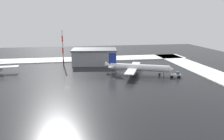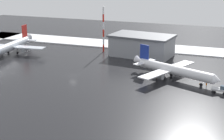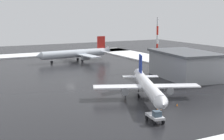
# 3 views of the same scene
# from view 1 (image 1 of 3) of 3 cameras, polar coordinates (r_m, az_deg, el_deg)

# --- Properties ---
(ground_plane) EXTENTS (240.00, 240.00, 0.00)m
(ground_plane) POSITION_cam_1_polar(r_m,az_deg,el_deg) (92.57, -11.73, -3.07)
(ground_plane) COLOR black
(snow_bank_far) EXTENTS (152.00, 16.00, 0.47)m
(snow_bank_far) POSITION_cam_1_polar(r_m,az_deg,el_deg) (141.22, -11.13, 2.69)
(snow_bank_far) COLOR white
(snow_bank_far) RESTS_ON ground_plane
(snow_bank_left) EXTENTS (14.00, 116.00, 0.47)m
(snow_bank_left) POSITION_cam_1_polar(r_m,az_deg,el_deg) (111.92, 24.97, -1.09)
(snow_bank_left) COLOR white
(snow_bank_left) RESTS_ON ground_plane
(airplane_foreground_jet) EXTENTS (31.03, 26.31, 9.70)m
(airplane_foreground_jet) POSITION_cam_1_polar(r_m,az_deg,el_deg) (103.43, 6.63, 0.68)
(airplane_foreground_jet) COLOR white
(airplane_foreground_jet) RESTS_ON ground_plane
(pushback_tug) EXTENTS (4.88, 2.90, 2.50)m
(pushback_tug) POSITION_cam_1_polar(r_m,az_deg,el_deg) (101.69, 16.38, -1.11)
(pushback_tug) COLOR silver
(pushback_tug) RESTS_ON ground_plane
(ground_crew_beside_wing) EXTENTS (0.36, 0.36, 1.71)m
(ground_crew_beside_wing) POSITION_cam_1_polar(r_m,az_deg,el_deg) (103.06, 13.38, -0.92)
(ground_crew_beside_wing) COLOR black
(ground_crew_beside_wing) RESTS_ON ground_plane
(ground_crew_by_nose_gear) EXTENTS (0.36, 0.36, 1.71)m
(ground_crew_by_nose_gear) POSITION_cam_1_polar(r_m,az_deg,el_deg) (99.14, 4.78, -1.16)
(ground_crew_by_nose_gear) COLOR black
(ground_crew_by_nose_gear) RESTS_ON ground_plane
(antenna_mast) EXTENTS (0.70, 0.70, 19.57)m
(antenna_mast) POSITION_cam_1_polar(r_m,az_deg,el_deg) (125.42, -12.75, 5.72)
(antenna_mast) COLOR red
(antenna_mast) RESTS_ON ground_plane
(cargo_hangar) EXTENTS (26.72, 18.09, 8.80)m
(cargo_hangar) POSITION_cam_1_polar(r_m,az_deg,el_deg) (125.29, -4.64, 3.52)
(cargo_hangar) COLOR gray
(cargo_hangar) RESTS_ON ground_plane
(traffic_cone_near_nose) EXTENTS (0.36, 0.36, 0.55)m
(traffic_cone_near_nose) POSITION_cam_1_polar(r_m,az_deg,el_deg) (109.16, 10.17, -0.35)
(traffic_cone_near_nose) COLOR orange
(traffic_cone_near_nose) RESTS_ON ground_plane
(traffic_cone_mid_line) EXTENTS (0.36, 0.36, 0.55)m
(traffic_cone_mid_line) POSITION_cam_1_polar(r_m,az_deg,el_deg) (104.67, 11.69, -1.00)
(traffic_cone_mid_line) COLOR orange
(traffic_cone_mid_line) RESTS_ON ground_plane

